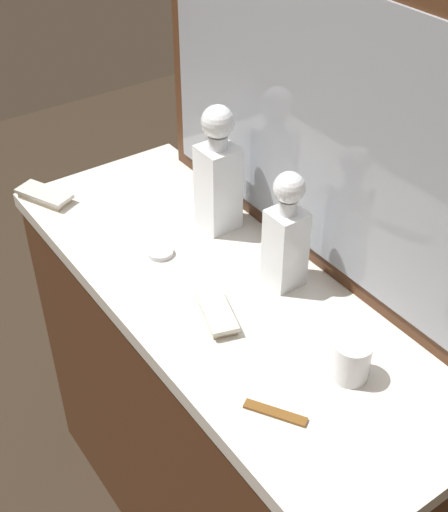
{
  "coord_description": "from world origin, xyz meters",
  "views": [
    {
      "loc": [
        0.94,
        -0.66,
        1.92
      ],
      "look_at": [
        0.0,
        0.0,
        1.03
      ],
      "focal_mm": 48.33,
      "sensor_mm": 36.0,
      "label": 1
    }
  ],
  "objects_px": {
    "tortoiseshell_comb": "(275,413)",
    "crystal_decanter_center": "(286,241)",
    "crystal_decanter_left": "(218,180)",
    "porcelain_dish": "(160,252)",
    "silver_brush_far_right": "(217,313)",
    "silver_brush_front": "(45,196)",
    "crystal_tumbler_rear": "(351,361)"
  },
  "relations": [
    {
      "from": "crystal_tumbler_rear",
      "to": "porcelain_dish",
      "type": "bearing_deg",
      "value": -169.51
    },
    {
      "from": "crystal_decanter_left",
      "to": "tortoiseshell_comb",
      "type": "xyz_separation_m",
      "value": [
        0.54,
        -0.25,
        -0.12
      ]
    },
    {
      "from": "crystal_decanter_center",
      "to": "silver_brush_far_right",
      "type": "height_order",
      "value": "crystal_decanter_center"
    },
    {
      "from": "crystal_decanter_center",
      "to": "porcelain_dish",
      "type": "distance_m",
      "value": 0.31
    },
    {
      "from": "silver_brush_far_right",
      "to": "tortoiseshell_comb",
      "type": "xyz_separation_m",
      "value": [
        0.27,
        -0.06,
        -0.01
      ]
    },
    {
      "from": "porcelain_dish",
      "to": "tortoiseshell_comb",
      "type": "xyz_separation_m",
      "value": [
        0.52,
        -0.07,
        -0.0
      ]
    },
    {
      "from": "crystal_decanter_center",
      "to": "crystal_decanter_left",
      "type": "bearing_deg",
      "value": 178.49
    },
    {
      "from": "porcelain_dish",
      "to": "tortoiseshell_comb",
      "type": "bearing_deg",
      "value": -8.08
    },
    {
      "from": "silver_brush_front",
      "to": "silver_brush_far_right",
      "type": "relative_size",
      "value": 1.07
    },
    {
      "from": "silver_brush_far_right",
      "to": "crystal_decanter_center",
      "type": "bearing_deg",
      "value": 93.7
    },
    {
      "from": "tortoiseshell_comb",
      "to": "silver_brush_front",
      "type": "bearing_deg",
      "value": -176.77
    },
    {
      "from": "crystal_decanter_left",
      "to": "porcelain_dish",
      "type": "distance_m",
      "value": 0.22
    },
    {
      "from": "crystal_decanter_left",
      "to": "crystal_tumbler_rear",
      "type": "xyz_separation_m",
      "value": [
        0.55,
        -0.08,
        -0.09
      ]
    },
    {
      "from": "crystal_decanter_left",
      "to": "silver_brush_far_right",
      "type": "relative_size",
      "value": 2.1
    },
    {
      "from": "silver_brush_front",
      "to": "tortoiseshell_comb",
      "type": "xyz_separation_m",
      "value": [
        0.89,
        0.05,
        -0.01
      ]
    },
    {
      "from": "crystal_decanter_center",
      "to": "crystal_tumbler_rear",
      "type": "bearing_deg",
      "value": -14.32
    },
    {
      "from": "crystal_tumbler_rear",
      "to": "silver_brush_front",
      "type": "height_order",
      "value": "crystal_tumbler_rear"
    },
    {
      "from": "crystal_decanter_center",
      "to": "tortoiseshell_comb",
      "type": "xyz_separation_m",
      "value": [
        0.28,
        -0.24,
        -0.11
      ]
    },
    {
      "from": "tortoiseshell_comb",
      "to": "crystal_decanter_center",
      "type": "bearing_deg",
      "value": 138.88
    },
    {
      "from": "silver_brush_far_right",
      "to": "tortoiseshell_comb",
      "type": "height_order",
      "value": "silver_brush_far_right"
    },
    {
      "from": "silver_brush_front",
      "to": "porcelain_dish",
      "type": "xyz_separation_m",
      "value": [
        0.37,
        0.12,
        -0.01
      ]
    },
    {
      "from": "crystal_tumbler_rear",
      "to": "porcelain_dish",
      "type": "relative_size",
      "value": 1.36
    },
    {
      "from": "crystal_decanter_center",
      "to": "silver_brush_front",
      "type": "height_order",
      "value": "crystal_decanter_center"
    },
    {
      "from": "crystal_tumbler_rear",
      "to": "silver_brush_front",
      "type": "distance_m",
      "value": 0.92
    },
    {
      "from": "crystal_decanter_left",
      "to": "crystal_decanter_center",
      "type": "xyz_separation_m",
      "value": [
        0.26,
        -0.01,
        -0.02
      ]
    },
    {
      "from": "crystal_decanter_left",
      "to": "crystal_decanter_center",
      "type": "distance_m",
      "value": 0.26
    },
    {
      "from": "porcelain_dish",
      "to": "silver_brush_far_right",
      "type": "bearing_deg",
      "value": -3.42
    },
    {
      "from": "crystal_decanter_center",
      "to": "crystal_tumbler_rear",
      "type": "height_order",
      "value": "crystal_decanter_center"
    },
    {
      "from": "tortoiseshell_comb",
      "to": "porcelain_dish",
      "type": "bearing_deg",
      "value": 171.92
    },
    {
      "from": "crystal_decanter_left",
      "to": "tortoiseshell_comb",
      "type": "height_order",
      "value": "crystal_decanter_left"
    },
    {
      "from": "crystal_decanter_left",
      "to": "porcelain_dish",
      "type": "xyz_separation_m",
      "value": [
        0.02,
        -0.18,
        -0.12
      ]
    },
    {
      "from": "crystal_tumbler_rear",
      "to": "tortoiseshell_comb",
      "type": "xyz_separation_m",
      "value": [
        -0.01,
        -0.17,
        -0.03
      ]
    }
  ]
}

